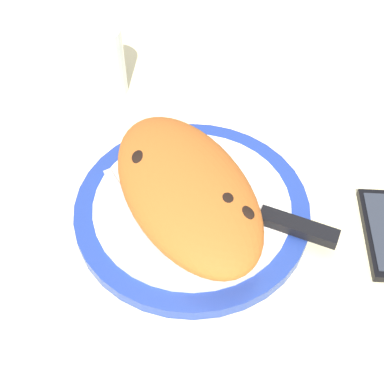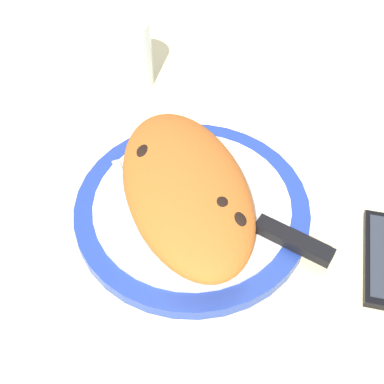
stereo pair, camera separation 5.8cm
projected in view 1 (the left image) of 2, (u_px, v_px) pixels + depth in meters
ground_plane at (192, 220)px, 61.75cm from camera, size 150.00×150.00×3.00cm
plate at (192, 208)px, 59.90cm from camera, size 27.42×27.42×1.89cm
calzone at (186, 188)px, 56.74cm from camera, size 26.40×16.96×5.87cm
fork at (140, 223)px, 57.08cm from camera, size 15.13×2.68×0.40cm
knife at (268, 218)px, 57.20cm from camera, size 20.46×13.75×1.20cm
water_glass at (101, 65)px, 71.71cm from camera, size 6.89×6.89×10.16cm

